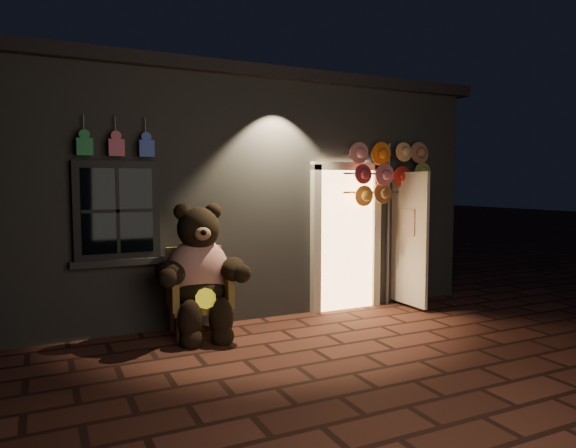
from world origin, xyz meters
TOP-DOWN VIEW (x-y plane):
  - ground at (0.00, 0.00)m, footprint 60.00×60.00m
  - shop_building at (0.00, 3.99)m, footprint 7.30×5.95m
  - wicker_armchair at (-0.99, 1.19)m, footprint 0.79×0.72m
  - teddy_bear at (-1.00, 1.06)m, footprint 1.23×0.99m
  - hat_rack at (1.98, 1.28)m, footprint 1.52×0.22m

SIDE VIEW (x-z plane):
  - ground at x=0.00m, z-range 0.00..0.00m
  - wicker_armchair at x=-0.99m, z-range 0.00..1.07m
  - teddy_bear at x=-1.00m, z-range -0.06..1.63m
  - shop_building at x=0.00m, z-range -0.02..3.49m
  - hat_rack at x=1.98m, z-range 0.80..3.31m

